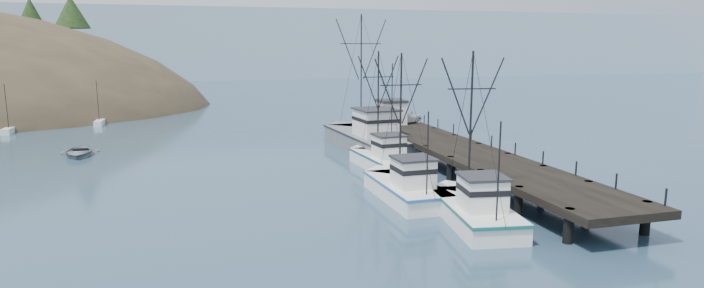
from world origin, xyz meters
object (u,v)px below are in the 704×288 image
object	(u,v)px
pier	(453,148)
trawler_far	(382,159)
pier_shed	(391,112)
trawler_near	(473,209)
motorboat	(79,156)
trawler_mid	(405,187)
pickup_truck	(403,117)
work_vessel	(367,138)

from	to	relation	value
pier	trawler_far	bearing A→B (deg)	171.77
pier_shed	trawler_near	bearing A→B (deg)	-99.67
pier	motorboat	distance (m)	36.82
trawler_mid	motorboat	distance (m)	34.72
pier	pier_shed	size ratio (longest dim) A/B	13.75
trawler_near	trawler_mid	bearing A→B (deg)	109.50
motorboat	pier	bearing A→B (deg)	-28.41
pickup_truck	motorboat	size ratio (longest dim) A/B	0.96
work_vessel	trawler_near	bearing A→B (deg)	-91.84
work_vessel	trawler_far	bearing A→B (deg)	-98.67
pier	motorboat	bearing A→B (deg)	157.24
pier	trawler_near	distance (m)	16.20
pickup_truck	motorboat	xyz separation A→B (m)	(-34.58, -0.34, -2.70)
trawler_mid	work_vessel	size ratio (longest dim) A/B	0.60
work_vessel	motorboat	xyz separation A→B (m)	(-28.86, 4.15, -1.23)
pier	pickup_truck	world-z (taller)	pickup_truck
work_vessel	pickup_truck	distance (m)	7.41
motorboat	trawler_near	bearing A→B (deg)	-51.90
trawler_mid	pier_shed	xyz separation A→B (m)	(7.18, 23.13, 2.60)
trawler_mid	motorboat	bearing A→B (deg)	138.19
pier	work_vessel	size ratio (longest dim) A/B	2.48
trawler_far	pickup_truck	bearing A→B (deg)	62.44
pier	work_vessel	world-z (taller)	work_vessel
work_vessel	pier_shed	world-z (taller)	work_vessel
trawler_near	pier_shed	distance (m)	29.83
pier	trawler_far	distance (m)	6.58
pickup_truck	pier_shed	bearing A→B (deg)	80.37
pier_shed	motorboat	bearing A→B (deg)	179.99
trawler_far	work_vessel	xyz separation A→B (m)	(1.40, 9.15, 0.41)
pier	pier_shed	world-z (taller)	pier_shed
pier_shed	pier	bearing A→B (deg)	-86.50
motorboat	pickup_truck	bearing A→B (deg)	-5.10
pier	trawler_near	world-z (taller)	trawler_near
trawler_far	pickup_truck	world-z (taller)	trawler_far
pier_shed	trawler_far	bearing A→B (deg)	-112.78
trawler_near	pickup_truck	xyz separation A→B (m)	(6.53, 29.64, 1.88)
pickup_truck	trawler_mid	bearing A→B (deg)	137.42
pier	pier_shed	distance (m)	14.35
pickup_truck	motorboat	world-z (taller)	pickup_truck
pickup_truck	pier	bearing A→B (deg)	155.18
pier	trawler_far	world-z (taller)	trawler_far
trawler_near	motorboat	xyz separation A→B (m)	(-28.05, 29.31, -0.82)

